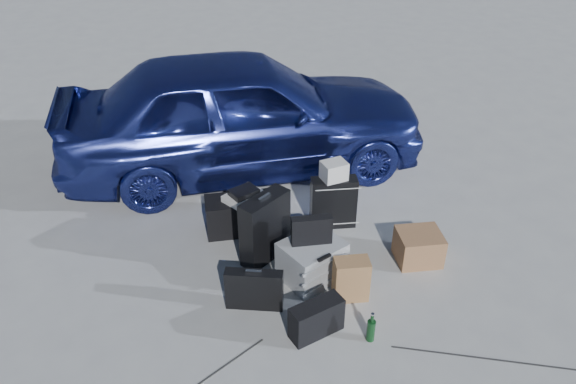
% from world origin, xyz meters
% --- Properties ---
extents(ground, '(60.00, 60.00, 0.00)m').
position_xyz_m(ground, '(0.00, 0.00, 0.00)').
color(ground, '#ADADA8').
rests_on(ground, ground).
extents(car, '(4.50, 2.59, 1.44)m').
position_xyz_m(car, '(0.26, 2.47, 0.72)').
color(car, '#2C3997').
rests_on(car, ground).
extents(pelican_case, '(0.61, 0.54, 0.38)m').
position_xyz_m(pelican_case, '(0.06, 0.29, 0.19)').
color(pelican_case, '#AEB1B4').
rests_on(pelican_case, ground).
extents(laptop_bag, '(0.37, 0.19, 0.27)m').
position_xyz_m(laptop_bag, '(0.06, 0.31, 0.52)').
color(laptop_bag, black).
rests_on(laptop_bag, pelican_case).
extents(briefcase, '(0.48, 0.34, 0.38)m').
position_xyz_m(briefcase, '(-0.57, 0.15, 0.19)').
color(briefcase, black).
rests_on(briefcase, ground).
extents(suitcase_left, '(0.55, 0.38, 0.68)m').
position_xyz_m(suitcase_left, '(-0.21, 0.74, 0.34)').
color(suitcase_left, black).
rests_on(suitcase_left, ground).
extents(suitcase_right, '(0.49, 0.31, 0.56)m').
position_xyz_m(suitcase_right, '(0.63, 0.92, 0.28)').
color(suitcase_right, black).
rests_on(suitcase_right, ground).
extents(white_carton, '(0.24, 0.19, 0.19)m').
position_xyz_m(white_carton, '(0.63, 0.93, 0.65)').
color(white_carton, silver).
rests_on(white_carton, suitcase_right).
extents(duffel_bag, '(0.81, 0.51, 0.38)m').
position_xyz_m(duffel_bag, '(-0.24, 1.24, 0.19)').
color(duffel_bag, black).
rests_on(duffel_bag, ground).
extents(flat_box_white, '(0.45, 0.40, 0.07)m').
position_xyz_m(flat_box_white, '(-0.22, 1.23, 0.41)').
color(flat_box_white, silver).
rests_on(flat_box_white, duffel_bag).
extents(flat_box_black, '(0.30, 0.24, 0.06)m').
position_xyz_m(flat_box_black, '(-0.23, 1.22, 0.47)').
color(flat_box_black, black).
rests_on(flat_box_black, flat_box_white).
extents(kraft_bag, '(0.35, 0.27, 0.40)m').
position_xyz_m(kraft_bag, '(0.24, -0.10, 0.20)').
color(kraft_bag, '#A27246').
rests_on(kraft_bag, ground).
extents(cardboard_box, '(0.50, 0.46, 0.31)m').
position_xyz_m(cardboard_box, '(1.09, 0.07, 0.15)').
color(cardboard_box, '#9C6F44').
rests_on(cardboard_box, ground).
extents(messenger_bag, '(0.46, 0.21, 0.31)m').
position_xyz_m(messenger_bag, '(-0.23, -0.35, 0.16)').
color(messenger_bag, black).
rests_on(messenger_bag, ground).
extents(green_bottle, '(0.07, 0.07, 0.27)m').
position_xyz_m(green_bottle, '(0.13, -0.60, 0.14)').
color(green_bottle, '#0E3315').
rests_on(green_bottle, ground).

